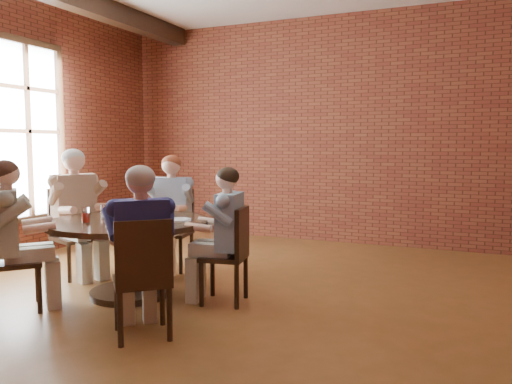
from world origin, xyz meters
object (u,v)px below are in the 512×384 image
at_px(diner_b, 171,213).
at_px(chair_e, 143,274).
at_px(diner_d, 14,236).
at_px(diner_a, 224,236).
at_px(diner_e, 141,252).
at_px(chair_b, 174,225).
at_px(smartphone, 126,226).
at_px(diner_c, 77,213).
at_px(chair_d, 4,255).
at_px(chair_c, 74,228).
at_px(chair_a, 232,251).
at_px(dining_table, 129,242).

relative_size(diner_b, chair_e, 1.45).
relative_size(diner_d, chair_e, 1.44).
bearing_deg(diner_d, diner_a, -108.85).
height_order(diner_b, diner_e, diner_b).
height_order(chair_b, smartphone, chair_b).
height_order(diner_b, diner_c, diner_c).
xyz_separation_m(diner_e, smartphone, (-0.53, 0.49, 0.10)).
bearing_deg(diner_b, chair_b, 90.00).
distance_m(chair_b, diner_b, 0.18).
height_order(diner_a, chair_d, diner_a).
bearing_deg(diner_a, diner_b, -137.95).
height_order(chair_c, diner_e, diner_e).
distance_m(diner_e, smartphone, 0.72).
distance_m(chair_d, diner_d, 0.18).
bearing_deg(chair_b, chair_d, -115.01).
bearing_deg(chair_a, diner_c, -106.11).
bearing_deg(chair_e, diner_c, -77.29).
xyz_separation_m(chair_e, diner_e, (-0.06, 0.06, 0.15)).
xyz_separation_m(diner_a, diner_b, (-1.14, 0.87, 0.04)).
bearing_deg(diner_a, smartphone, -66.37).
xyz_separation_m(diner_a, smartphone, (-0.73, -0.50, 0.12)).
bearing_deg(chair_c, diner_a, -75.84).
bearing_deg(chair_c, diner_d, -138.65).
xyz_separation_m(chair_d, chair_e, (1.51, -0.04, -0.01)).
xyz_separation_m(diner_a, chair_c, (-2.04, 0.24, -0.10)).
height_order(diner_b, smartphone, diner_b).
relative_size(chair_b, smartphone, 6.96).
xyz_separation_m(dining_table, diner_a, (0.94, 0.18, 0.10)).
distance_m(diner_d, chair_e, 1.46).
bearing_deg(diner_a, chair_e, -18.66).
distance_m(diner_c, chair_d, 1.26).
relative_size(chair_a, diner_b, 0.67).
relative_size(chair_a, diner_d, 0.67).
xyz_separation_m(diner_b, diner_e, (0.94, -1.86, -0.02)).
bearing_deg(diner_b, diner_a, -48.18).
xyz_separation_m(chair_b, diner_d, (-0.44, -1.90, 0.16)).
distance_m(dining_table, chair_e, 1.18).
relative_size(dining_table, chair_e, 1.66).
height_order(diner_a, diner_c, diner_c).
bearing_deg(chair_e, dining_table, -90.00).
bearing_deg(diner_c, chair_a, -74.52).
distance_m(chair_c, diner_e, 2.21).
bearing_deg(chair_d, diner_b, -64.54).
bearing_deg(chair_b, chair_a, -48.25).
xyz_separation_m(dining_table, smartphone, (0.21, -0.32, 0.23)).
distance_m(diner_d, diner_e, 1.40).
relative_size(chair_a, chair_b, 0.95).
relative_size(diner_c, diner_e, 1.08).
xyz_separation_m(diner_a, diner_c, (-1.95, 0.20, 0.08)).
distance_m(chair_d, chair_e, 1.51).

